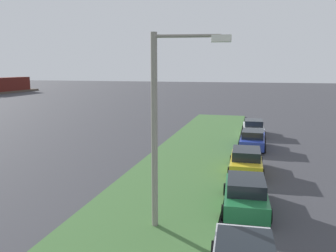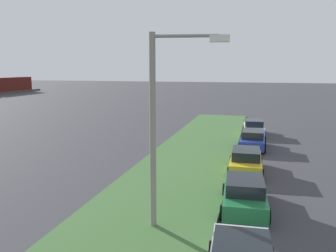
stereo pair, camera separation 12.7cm
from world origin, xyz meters
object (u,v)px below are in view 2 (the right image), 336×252
Objects in this scene: parked_car_blue at (253,140)px; streetlight at (162,118)px; parked_car_green at (245,194)px; parked_car_yellow at (246,161)px; parked_car_white at (254,128)px.

parked_car_blue is 0.58× the size of streetlight.
parked_car_blue is at bearing -4.08° from parked_car_green.
streetlight is (-8.30, 2.89, 3.67)m from parked_car_yellow.
parked_car_blue is (6.48, -0.31, 0.00)m from parked_car_yellow.
parked_car_yellow is 12.07m from parked_car_white.
parked_car_white is (17.65, -0.15, 0.00)m from parked_car_green.
streetlight is at bearing 168.38° from parked_car_white.
parked_car_white is (12.06, -0.30, 0.00)m from parked_car_yellow.
parked_car_yellow and parked_car_blue have the same top height.
parked_car_green is 17.65m from parked_car_white.
parked_car_blue is 0.99× the size of parked_car_white.
streetlight reaches higher than parked_car_blue.
streetlight is at bearing 128.45° from parked_car_green.
parked_car_green is 1.01× the size of parked_car_yellow.
parked_car_green is at bearing -48.22° from streetlight.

